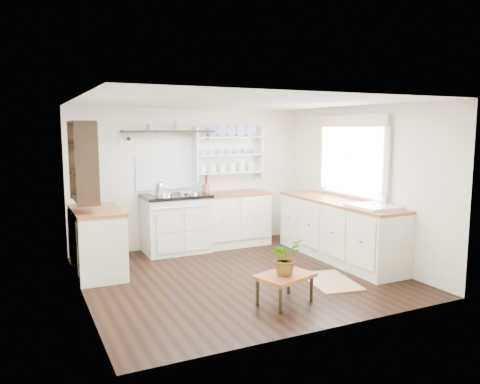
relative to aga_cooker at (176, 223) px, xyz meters
name	(u,v)px	position (x,y,z in m)	size (l,w,h in m)	color
floor	(240,276)	(0.38, -1.57, -0.47)	(4.00, 3.80, 0.01)	black
wall_back	(191,178)	(0.38, 0.33, 0.68)	(4.00, 0.02, 2.30)	silver
wall_right	(360,183)	(2.38, -1.57, 0.68)	(0.02, 3.80, 2.30)	silver
wall_left	(80,201)	(-1.62, -1.57, 0.68)	(0.02, 3.80, 2.30)	silver
ceiling	(240,102)	(0.38, -1.57, 1.83)	(4.00, 3.80, 0.01)	white
window	(352,155)	(2.33, -1.42, 1.09)	(0.08, 1.55, 1.22)	white
aga_cooker	(176,223)	(0.00, 0.00, 0.00)	(1.04, 0.72, 0.96)	beige
back_cabinets	(231,218)	(0.98, 0.03, -0.01)	(1.27, 0.63, 0.90)	silver
right_cabinets	(338,229)	(2.08, -1.47, -0.01)	(0.62, 2.43, 0.90)	silver
belfast_sink	(373,215)	(2.08, -2.22, 0.33)	(0.55, 0.60, 0.45)	white
left_cabinets	(97,241)	(-1.32, -0.67, -0.01)	(0.62, 1.13, 0.90)	silver
plate_rack	(227,153)	(1.03, 0.29, 1.08)	(1.20, 0.22, 0.90)	white
high_shelf	(169,132)	(-0.02, 0.21, 1.43)	(1.50, 0.29, 0.16)	black
left_shelving	(83,161)	(-1.46, -0.67, 1.08)	(0.28, 0.80, 1.05)	black
kettle	(160,189)	(-0.28, -0.12, 0.57)	(0.18, 0.18, 0.22)	silver
utensil_crock	(206,189)	(0.56, 0.11, 0.51)	(0.12, 0.12, 0.14)	#964A37
center_table	(285,278)	(0.40, -2.70, -0.18)	(0.73, 0.61, 0.34)	brown
potted_plant	(285,257)	(0.40, -2.70, 0.07)	(0.36, 0.31, 0.40)	#3F7233
floor_rug	(331,281)	(1.33, -2.31, -0.47)	(0.55, 0.85, 0.02)	olive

